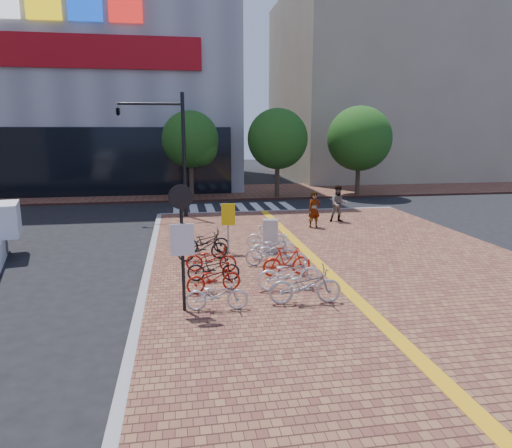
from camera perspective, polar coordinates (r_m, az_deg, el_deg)
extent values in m
plane|color=black|center=(15.07, 1.76, -7.06)|extent=(120.00, 120.00, 0.00)
cube|color=brown|center=(11.72, 21.87, -13.22)|extent=(14.00, 34.00, 0.15)
cube|color=gold|center=(11.23, 17.41, -13.58)|extent=(0.40, 34.00, 0.01)
cube|color=gray|center=(10.24, -15.67, -16.56)|extent=(0.25, 34.00, 0.15)
cube|color=gray|center=(27.05, 3.02, 1.57)|extent=(14.00, 0.25, 0.15)
cube|color=brown|center=(35.42, -4.92, 3.97)|extent=(70.00, 8.00, 0.15)
cube|color=gray|center=(48.69, -27.08, 21.38)|extent=(36.00, 24.00, 28.00)
cube|color=gray|center=(50.64, 15.35, 16.06)|extent=(20.00, 18.00, 18.00)
cube|color=silver|center=(28.40, -9.79, 1.76)|extent=(0.50, 4.00, 0.01)
cube|color=silver|center=(28.41, -7.77, 1.83)|extent=(0.50, 4.00, 0.01)
cube|color=silver|center=(28.45, -5.76, 1.89)|extent=(0.50, 4.00, 0.01)
cube|color=silver|center=(28.54, -3.76, 1.95)|extent=(0.50, 4.00, 0.01)
cube|color=silver|center=(28.65, -1.77, 2.01)|extent=(0.50, 4.00, 0.01)
cube|color=silver|center=(28.80, 0.21, 2.07)|extent=(0.50, 4.00, 0.01)
cube|color=silver|center=(28.99, 2.16, 2.12)|extent=(0.50, 4.00, 0.01)
cube|color=silver|center=(29.20, 4.08, 2.18)|extent=(0.50, 4.00, 0.01)
cylinder|color=#38281E|center=(31.67, -8.06, 5.48)|extent=(0.32, 0.32, 2.60)
sphere|color=#194714|center=(31.50, -8.21, 10.45)|extent=(3.80, 3.80, 3.80)
sphere|color=#194714|center=(31.24, -7.05, 9.37)|extent=(2.40, 2.40, 2.40)
cylinder|color=#38281E|center=(32.39, 2.66, 5.72)|extent=(0.32, 0.32, 2.60)
sphere|color=#194714|center=(32.22, 2.70, 10.59)|extent=(4.20, 4.20, 4.20)
sphere|color=#194714|center=(32.07, 3.87, 9.50)|extent=(2.40, 2.40, 2.40)
cylinder|color=#38281E|center=(34.16, 12.59, 5.76)|extent=(0.32, 0.32, 2.60)
sphere|color=#194714|center=(34.00, 12.80, 10.37)|extent=(4.60, 4.60, 4.60)
sphere|color=#194714|center=(33.97, 13.90, 9.31)|extent=(2.40, 2.40, 2.40)
imported|color=silver|center=(12.23, -4.91, -8.74)|extent=(1.70, 0.70, 0.87)
imported|color=#9F170B|center=(13.53, -5.32, -6.73)|extent=(1.71, 0.87, 0.86)
imported|color=black|center=(14.48, -5.34, -5.46)|extent=(1.71, 0.76, 0.87)
imported|color=#AF190C|center=(15.41, -5.63, -4.33)|extent=(1.80, 0.93, 0.90)
imported|color=black|center=(16.77, -6.67, -2.89)|extent=(1.95, 0.96, 0.98)
imported|color=black|center=(17.67, -6.32, -2.18)|extent=(1.80, 0.64, 0.95)
imported|color=#AAA9AE|center=(12.66, 6.17, -7.61)|extent=(2.05, 0.85, 1.05)
imported|color=white|center=(13.69, 4.14, -6.13)|extent=(1.97, 0.78, 1.02)
imported|color=red|center=(14.94, 3.88, -4.67)|extent=(1.65, 0.57, 0.98)
imported|color=#B1B1B6|center=(15.98, 1.90, -3.60)|extent=(1.89, 0.89, 0.95)
imported|color=white|center=(16.86, 2.19, -2.85)|extent=(1.78, 0.76, 0.91)
imported|color=white|center=(18.18, 1.32, -1.69)|extent=(1.66, 0.77, 0.96)
imported|color=gray|center=(22.33, 7.29, 1.76)|extent=(0.69, 0.51, 1.73)
imported|color=#4F5664|center=(23.91, 10.30, 2.51)|extent=(0.99, 0.81, 1.88)
cube|color=#BBBBC0|center=(17.80, 1.84, -1.45)|extent=(0.66, 0.54, 1.28)
cylinder|color=#B7B7BC|center=(17.59, -3.50, -0.62)|extent=(0.08, 0.08, 1.89)
cube|color=yellow|center=(17.42, -3.50, 1.20)|extent=(0.53, 0.07, 0.84)
cylinder|color=black|center=(11.93, -9.17, -3.19)|extent=(0.09, 0.09, 3.32)
cylinder|color=black|center=(11.59, -9.39, 3.36)|extent=(0.62, 0.08, 0.62)
cube|color=silver|center=(11.80, -9.21, -1.97)|extent=(0.61, 0.08, 0.83)
cylinder|color=black|center=(25.08, -8.98, 8.42)|extent=(0.20, 0.20, 6.61)
cylinder|color=black|center=(25.10, -13.07, 14.43)|extent=(3.30, 0.13, 0.13)
imported|color=black|center=(25.23, -16.89, 13.47)|extent=(0.29, 1.37, 0.55)
cylinder|color=black|center=(20.54, -28.96, -2.46)|extent=(0.36, 0.70, 0.67)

